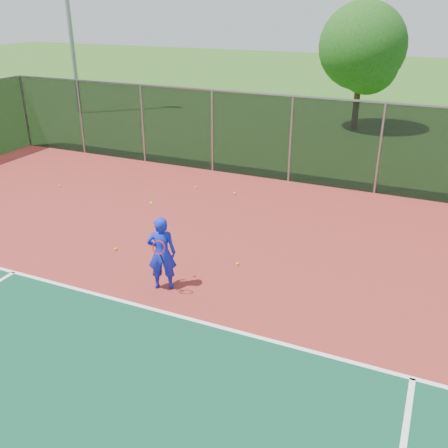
# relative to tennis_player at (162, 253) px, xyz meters

# --- Properties ---
(court_apron) EXTENTS (30.00, 20.00, 0.02)m
(court_apron) POSITION_rel_tennis_player_xyz_m (3.41, -1.87, -0.87)
(court_apron) COLOR maroon
(court_apron) RESTS_ON ground
(fence_back) EXTENTS (30.00, 0.06, 3.03)m
(fence_back) POSITION_rel_tennis_player_xyz_m (3.41, 8.13, 0.68)
(fence_back) COLOR black
(fence_back) RESTS_ON court_apron
(tennis_player) EXTENTS (0.74, 0.73, 1.99)m
(tennis_player) POSITION_rel_tennis_player_xyz_m (0.00, 0.00, 0.00)
(tennis_player) COLOR #1520C6
(tennis_player) RESTS_ON court_apron
(practice_ball_0) EXTENTS (0.07, 0.07, 0.07)m
(practice_ball_0) POSITION_rel_tennis_player_xyz_m (1.13, 1.63, -0.83)
(practice_ball_0) COLOR #C7D919
(practice_ball_0) RESTS_ON court_apron
(practice_ball_1) EXTENTS (0.07, 0.07, 0.07)m
(practice_ball_1) POSITION_rel_tennis_player_xyz_m (-2.06, 1.08, -0.83)
(practice_ball_1) COLOR #C7D919
(practice_ball_1) RESTS_ON court_apron
(practice_ball_2) EXTENTS (0.07, 0.07, 0.07)m
(practice_ball_2) POSITION_rel_tennis_player_xyz_m (-0.83, 6.11, -0.83)
(practice_ball_2) COLOR #C7D919
(practice_ball_2) RESTS_ON court_apron
(practice_ball_4) EXTENTS (0.07, 0.07, 0.07)m
(practice_ball_4) POSITION_rel_tennis_player_xyz_m (-2.27, 6.10, -0.83)
(practice_ball_4) COLOR #C7D919
(practice_ball_4) RESTS_ON court_apron
(practice_ball_5) EXTENTS (0.07, 0.07, 0.07)m
(practice_ball_5) POSITION_rel_tennis_player_xyz_m (-6.65, 4.31, -0.83)
(practice_ball_5) COLOR #C7D919
(practice_ball_5) RESTS_ON court_apron
(tree_back_left) EXTENTS (4.10, 4.10, 6.03)m
(tree_back_left) POSITION_rel_tennis_player_xyz_m (1.16, 17.02, 2.90)
(tree_back_left) COLOR #321F12
(tree_back_left) RESTS_ON ground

